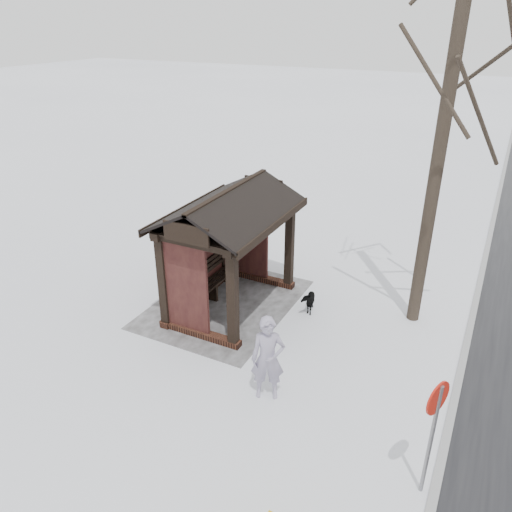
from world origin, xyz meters
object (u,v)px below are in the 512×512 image
at_px(tree_near, 457,44).
at_px(pedestrian, 268,358).
at_px(road_sign, 435,414).
at_px(bus_shelter, 224,225).
at_px(dog, 308,300).

bearing_deg(tree_near, pedestrian, -25.74).
bearing_deg(tree_near, road_sign, 12.42).
relative_size(pedestrian, road_sign, 0.83).
distance_m(bus_shelter, road_sign, 6.46).
xyz_separation_m(pedestrian, dog, (-3.23, -0.45, -0.58)).
height_order(bus_shelter, tree_near, tree_near).
bearing_deg(road_sign, tree_near, -144.55).
bearing_deg(tree_near, dog, -71.05).
distance_m(pedestrian, dog, 3.32).
height_order(bus_shelter, road_sign, bus_shelter).
bearing_deg(bus_shelter, dog, 109.04).
bearing_deg(pedestrian, bus_shelter, 109.28).
height_order(tree_near, pedestrian, tree_near).
relative_size(bus_shelter, dog, 5.18).
xyz_separation_m(tree_near, pedestrian, (4.06, -1.96, -5.28)).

